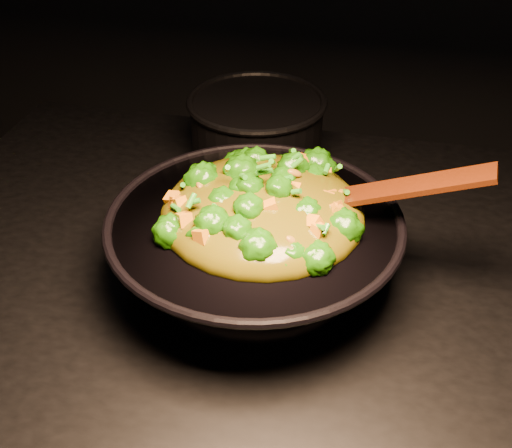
# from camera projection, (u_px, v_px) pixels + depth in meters

# --- Properties ---
(stovetop) EXTENTS (1.20, 0.90, 0.90)m
(stovetop) POSITION_uv_depth(u_px,v_px,m) (248.00, 424.00, 1.32)
(stovetop) COLOR black
(stovetop) RESTS_ON ground
(wok) EXTENTS (0.56, 0.56, 0.12)m
(wok) POSITION_uv_depth(u_px,v_px,m) (255.00, 251.00, 0.96)
(wok) COLOR black
(wok) RESTS_ON stovetop
(stir_fry) EXTENTS (0.33, 0.33, 0.10)m
(stir_fry) POSITION_uv_depth(u_px,v_px,m) (263.00, 186.00, 0.90)
(stir_fry) COLOR #1D6006
(stir_fry) RESTS_ON wok
(spatula) EXTENTS (0.29, 0.07, 0.12)m
(spatula) POSITION_uv_depth(u_px,v_px,m) (383.00, 191.00, 0.89)
(spatula) COLOR #350E04
(spatula) RESTS_ON wok
(back_pot) EXTENTS (0.28, 0.28, 0.14)m
(back_pot) POSITION_uv_depth(u_px,v_px,m) (257.00, 132.00, 1.23)
(back_pot) COLOR black
(back_pot) RESTS_ON stovetop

